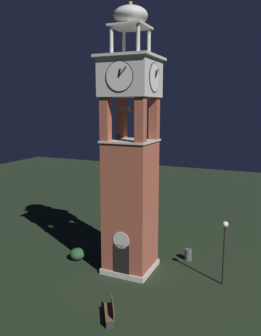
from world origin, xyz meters
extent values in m
plane|color=black|center=(0.00, 0.00, 0.00)|extent=(80.00, 80.00, 0.00)
cube|color=#9E4C38|center=(0.00, 0.00, 4.29)|extent=(2.86, 2.86, 8.59)
cube|color=beige|center=(0.00, 0.00, 0.17)|extent=(3.06, 3.06, 0.35)
cube|color=black|center=(0.00, -1.45, 1.15)|extent=(1.10, 0.04, 2.20)
cylinder|color=beige|center=(0.00, -1.45, 2.55)|extent=(1.10, 0.04, 1.10)
cube|color=#9E4C38|center=(-1.15, -1.15, 9.97)|extent=(0.56, 0.56, 2.76)
cube|color=#9E4C38|center=(1.15, -1.15, 9.97)|extent=(0.56, 0.56, 2.76)
cube|color=#9E4C38|center=(-1.15, 1.15, 9.97)|extent=(0.56, 0.56, 2.76)
cube|color=#9E4C38|center=(1.15, 1.15, 9.97)|extent=(0.56, 0.56, 2.76)
cube|color=beige|center=(0.00, 0.00, 8.65)|extent=(3.02, 3.02, 0.12)
cone|color=#4C4C51|center=(0.64, 0.11, 10.58)|extent=(0.49, 0.49, 0.45)
cone|color=#4C4C51|center=(0.21, 0.61, 10.58)|extent=(0.38, 0.38, 0.43)
cone|color=#4C4C51|center=(-0.30, 0.57, 10.58)|extent=(0.52, 0.52, 0.39)
cone|color=#4C4C51|center=(-0.64, -0.10, 10.58)|extent=(0.49, 0.49, 0.40)
cone|color=#4C4C51|center=(-0.35, -0.54, 10.58)|extent=(0.37, 0.37, 0.39)
cone|color=#4C4C51|center=(0.40, -0.51, 10.58)|extent=(0.59, 0.59, 0.46)
cube|color=beige|center=(0.00, 0.00, 12.48)|extent=(3.10, 3.10, 2.27)
cylinder|color=white|center=(0.00, -1.57, 12.48)|extent=(1.73, 0.05, 1.73)
torus|color=black|center=(0.00, -1.57, 12.48)|extent=(1.75, 0.06, 1.75)
cube|color=black|center=(0.04, -1.63, 12.69)|extent=(0.17, 0.03, 0.44)
cube|color=black|center=(0.23, -1.63, 12.74)|extent=(0.50, 0.03, 0.56)
cylinder|color=white|center=(0.00, 1.57, 12.48)|extent=(1.73, 0.05, 1.73)
torus|color=black|center=(0.00, 1.57, 12.48)|extent=(1.75, 0.06, 1.75)
cube|color=black|center=(0.04, 1.63, 12.69)|extent=(0.17, 0.03, 0.44)
cube|color=black|center=(0.23, 1.63, 12.74)|extent=(0.50, 0.03, 0.56)
cylinder|color=white|center=(-1.57, 0.00, 12.48)|extent=(0.05, 1.73, 1.73)
torus|color=black|center=(-1.57, 0.00, 12.48)|extent=(0.06, 1.75, 1.75)
cube|color=black|center=(-1.63, 0.04, 12.69)|extent=(0.03, 0.17, 0.44)
cube|color=black|center=(-1.63, 0.23, 12.74)|extent=(0.03, 0.50, 0.56)
cylinder|color=white|center=(1.57, 0.00, 12.48)|extent=(0.05, 1.73, 1.73)
torus|color=black|center=(1.57, 0.00, 12.48)|extent=(0.06, 1.75, 1.75)
cube|color=black|center=(1.63, 0.04, 12.69)|extent=(0.03, 0.17, 0.44)
cube|color=black|center=(1.63, 0.23, 12.74)|extent=(0.03, 0.50, 0.56)
cube|color=beige|center=(0.00, 0.00, 13.70)|extent=(3.46, 3.46, 0.16)
cylinder|color=beige|center=(-0.85, -0.85, 14.59)|extent=(0.22, 0.22, 1.63)
cylinder|color=beige|center=(0.85, -0.85, 14.59)|extent=(0.22, 0.22, 1.63)
cylinder|color=beige|center=(-0.85, 0.85, 14.59)|extent=(0.22, 0.22, 1.63)
cylinder|color=beige|center=(0.85, 0.85, 14.59)|extent=(0.22, 0.22, 1.63)
cube|color=beige|center=(0.00, 0.00, 15.47)|extent=(2.15, 2.15, 0.12)
ellipsoid|color=beige|center=(0.00, 0.00, 16.09)|extent=(2.07, 2.07, 1.12)
sphere|color=#B79338|center=(0.00, 0.00, 16.77)|extent=(0.24, 0.24, 0.24)
cube|color=brown|center=(1.31, -5.62, 0.45)|extent=(1.21, 1.60, 0.06)
cube|color=brown|center=(1.47, -5.53, 0.73)|extent=(0.88, 1.39, 0.44)
cube|color=#2D2D33|center=(1.68, -6.24, 0.21)|extent=(0.38, 0.27, 0.42)
cube|color=#2D2D33|center=(0.93, -5.01, 0.21)|extent=(0.38, 0.27, 0.42)
cylinder|color=black|center=(6.01, 0.42, 1.84)|extent=(0.12, 0.12, 3.68)
sphere|color=#F9EFCC|center=(6.01, 0.42, 3.86)|extent=(0.36, 0.36, 0.36)
cylinder|color=#4C4C51|center=(3.20, 2.92, 0.40)|extent=(0.52, 0.52, 0.80)
ellipsoid|color=#234C28|center=(-4.04, -0.26, 0.42)|extent=(1.08, 1.08, 0.83)
camera|label=1|loc=(8.83, -19.83, 10.78)|focal=36.88mm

